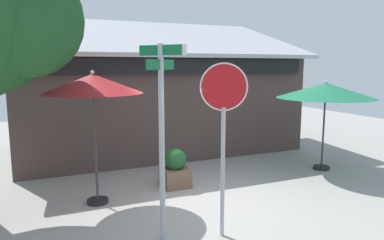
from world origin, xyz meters
name	(u,v)px	position (x,y,z in m)	size (l,w,h in m)	color
ground_plane	(206,207)	(0.00, 0.00, -0.05)	(28.00, 28.00, 0.10)	#9E9B93
cafe_building	(157,100)	(0.65, 5.29, 1.70)	(9.40, 4.82, 4.56)	#473833
street_sign_post	(162,125)	(-1.29, -1.04, 1.92)	(0.62, 0.66, 3.20)	#A8AAB2
stop_sign	(223,117)	(-0.34, -1.34, 2.03)	(0.72, 0.32, 2.91)	#A8AAB2
patio_umbrella_crimson_left	(93,85)	(-2.06, 0.98, 2.48)	(2.01, 2.01, 2.77)	black
patio_umbrella_forest_green_center	(326,91)	(4.07, 1.04, 2.18)	(2.62, 2.62, 2.47)	black
sidewalk_planter	(175,169)	(-0.19, 1.31, 0.43)	(0.63, 0.63, 0.93)	brown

